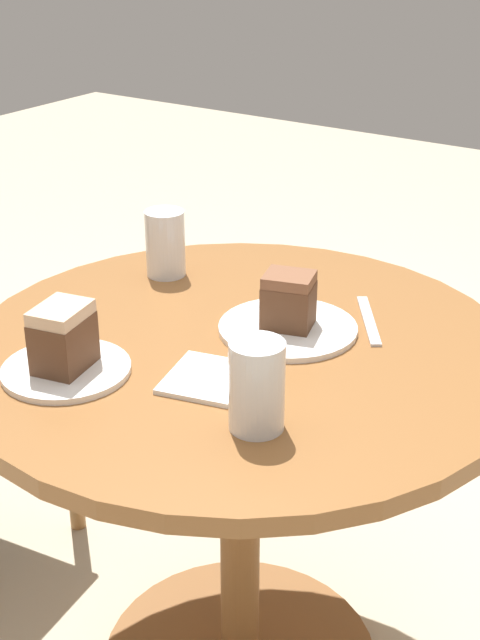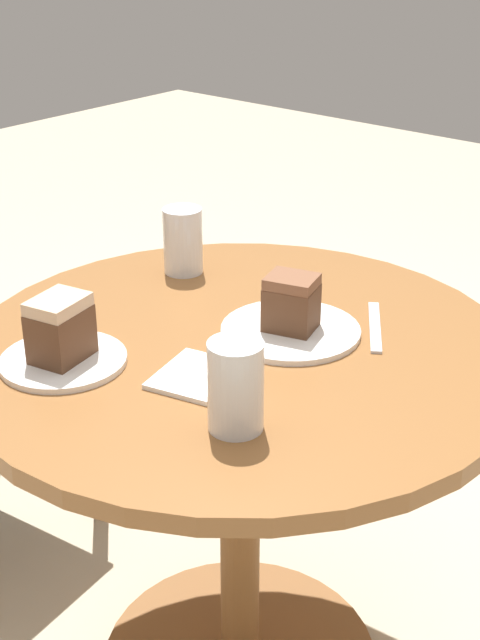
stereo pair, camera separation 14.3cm
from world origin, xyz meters
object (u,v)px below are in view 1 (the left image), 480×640
at_px(cake_slice_far, 63,337).
at_px(glass_lemonade, 257,391).
at_px(plate_far, 66,370).
at_px(plate_near, 288,328).
at_px(glass_water, 165,246).
at_px(cake_slice_near, 289,300).

relative_size(cake_slice_far, glass_lemonade, 0.79).
height_order(plate_far, cake_slice_far, cake_slice_far).
xyz_separation_m(plate_near, plate_far, (-0.31, 0.21, 0.00)).
distance_m(cake_slice_far, glass_water, 0.41).
distance_m(plate_near, cake_slice_near, 0.05).
bearing_deg(cake_slice_near, plate_far, 146.27).
xyz_separation_m(plate_near, cake_slice_far, (-0.31, 0.21, 0.06)).
bearing_deg(plate_far, glass_water, 16.04).
xyz_separation_m(cake_slice_far, glass_lemonade, (0.03, -0.32, -0.00)).
bearing_deg(cake_slice_far, plate_far, -90.00).
height_order(plate_near, glass_lemonade, glass_lemonade).
xyz_separation_m(plate_near, glass_lemonade, (-0.28, -0.12, 0.05)).
bearing_deg(glass_water, cake_slice_far, -163.96).
height_order(plate_far, glass_lemonade, glass_lemonade).
xyz_separation_m(plate_near, glass_water, (0.08, 0.32, 0.05)).
relative_size(cake_slice_far, glass_water, 0.81).
relative_size(plate_near, plate_far, 1.18).
distance_m(plate_near, plate_far, 0.37).
relative_size(plate_near, glass_water, 1.83).
height_order(plate_near, cake_slice_far, cake_slice_far).
bearing_deg(cake_slice_near, glass_water, 75.92).
bearing_deg(cake_slice_near, plate_near, 14.04).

